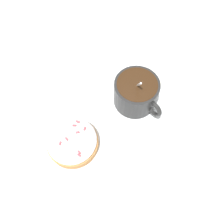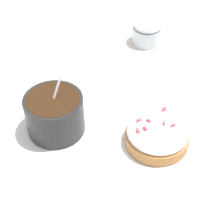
% 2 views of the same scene
% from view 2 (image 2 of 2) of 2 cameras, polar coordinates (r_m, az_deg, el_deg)
% --- Properties ---
extents(ground_plane, '(3.00, 3.00, 0.00)m').
position_cam_2_polar(ground_plane, '(0.62, -0.84, -3.31)').
color(ground_plane, silver).
extents(paper_napkin, '(0.33, 0.35, 0.00)m').
position_cam_2_polar(paper_napkin, '(0.62, -0.84, -3.22)').
color(paper_napkin, white).
rests_on(paper_napkin, ground_plane).
extents(coffee_cup, '(0.09, 0.12, 0.10)m').
position_cam_2_polar(coffee_cup, '(0.61, -8.70, -0.04)').
color(coffee_cup, black).
rests_on(coffee_cup, paper_napkin).
extents(frosted_pastry, '(0.10, 0.10, 0.05)m').
position_cam_2_polar(frosted_pastry, '(0.60, 6.94, -3.26)').
color(frosted_pastry, '#B2753D').
rests_on(frosted_pastry, paper_napkin).
extents(sugar_bowl, '(0.06, 0.06, 0.05)m').
position_cam_2_polar(sugar_bowl, '(0.82, 5.41, 12.14)').
color(sugar_bowl, silver).
rests_on(sugar_bowl, ground_plane).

